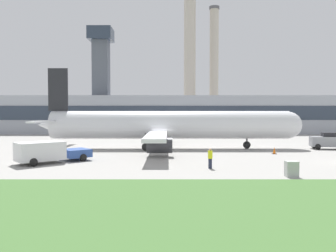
# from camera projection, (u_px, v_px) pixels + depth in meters

# --- Properties ---
(ground_plane) EXTENTS (400.00, 400.00, 0.00)m
(ground_plane) POSITION_uv_depth(u_px,v_px,m) (161.00, 150.00, 39.47)
(ground_plane) COLOR #999691
(terminal_building) EXTENTS (85.89, 14.39, 23.98)m
(terminal_building) POSITION_uv_depth(u_px,v_px,m) (162.00, 113.00, 75.75)
(terminal_building) COLOR #9EA3AD
(terminal_building) RESTS_ON ground_plane
(smokestack_left) EXTENTS (4.13, 4.13, 45.99)m
(smokestack_left) POSITION_uv_depth(u_px,v_px,m) (189.00, 53.00, 101.20)
(smokestack_left) COLOR #B2A899
(smokestack_left) RESTS_ON ground_plane
(smokestack_right) EXTENTS (3.22, 3.22, 38.28)m
(smokestack_right) POSITION_uv_depth(u_px,v_px,m) (213.00, 67.00, 104.35)
(smokestack_right) COLOR #B2A899
(smokestack_right) RESTS_ON ground_plane
(airplane) EXTENTS (32.86, 27.95, 9.98)m
(airplane) POSITION_uv_depth(u_px,v_px,m) (166.00, 125.00, 40.69)
(airplane) COLOR silver
(airplane) RESTS_ON ground_plane
(pushback_tug) EXTENTS (4.31, 2.60, 2.04)m
(pushback_tug) POSITION_uv_depth(u_px,v_px,m) (327.00, 142.00, 40.34)
(pushback_tug) COLOR gray
(pushback_tug) RESTS_ON ground_plane
(baggage_truck) EXTENTS (6.31, 5.92, 1.91)m
(baggage_truck) POSITION_uv_depth(u_px,v_px,m) (47.00, 152.00, 28.95)
(baggage_truck) COLOR #2D4C93
(baggage_truck) RESTS_ON ground_plane
(ground_crew_person) EXTENTS (0.50, 0.50, 1.63)m
(ground_crew_person) POSITION_uv_depth(u_px,v_px,m) (209.00, 158.00, 26.07)
(ground_crew_person) COLOR #23283D
(ground_crew_person) RESTS_ON ground_plane
(traffic_cone_near_nose) EXTENTS (0.48, 0.48, 0.75)m
(traffic_cone_near_nose) POSITION_uv_depth(u_px,v_px,m) (273.00, 151.00, 35.52)
(traffic_cone_near_nose) COLOR black
(traffic_cone_near_nose) RESTS_ON ground_plane
(utility_cabinet) EXTENTS (0.82, 0.67, 1.09)m
(utility_cabinet) POSITION_uv_depth(u_px,v_px,m) (290.00, 169.00, 22.61)
(utility_cabinet) COLOR #B2B7B2
(utility_cabinet) RESTS_ON ground_plane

